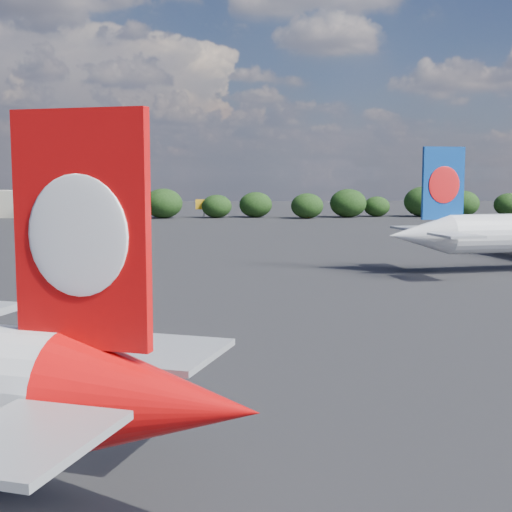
{
  "coord_description": "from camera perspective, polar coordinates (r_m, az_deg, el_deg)",
  "views": [
    {
      "loc": [
        12.94,
        -32.45,
        13.16
      ],
      "look_at": [
        16.0,
        12.0,
        8.0
      ],
      "focal_mm": 50.0,
      "sensor_mm": 36.0,
      "label": 1
    }
  ],
  "objects": [
    {
      "name": "ground",
      "position": [
        94.27,
        -11.79,
        -1.56
      ],
      "size": [
        500.0,
        500.0,
        0.0
      ],
      "primitive_type": "plane",
      "color": "black",
      "rests_on": "ground"
    },
    {
      "name": "highway_sign",
      "position": [
        210.97,
        -12.39,
        3.73
      ],
      "size": [
        6.0,
        0.3,
        4.5
      ],
      "color": "#156C28",
      "rests_on": "ground"
    },
    {
      "name": "billboard_yellow",
      "position": [
        214.65,
        -4.19,
        4.11
      ],
      "size": [
        5.0,
        0.3,
        5.5
      ],
      "color": "#FCAF16",
      "rests_on": "ground"
    },
    {
      "name": "horizon_treeline",
      "position": [
        213.18,
        -3.71,
        4.11
      ],
      "size": [
        205.4,
        15.85,
        9.28
      ],
      "color": "black",
      "rests_on": "ground"
    }
  ]
}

